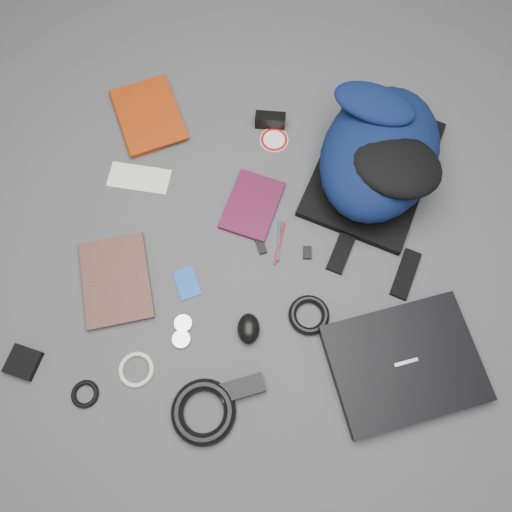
# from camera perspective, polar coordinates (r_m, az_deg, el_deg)

# --- Properties ---
(ground) EXTENTS (4.00, 4.00, 0.00)m
(ground) POSITION_cam_1_polar(r_m,az_deg,el_deg) (1.45, 0.00, -0.27)
(ground) COLOR #4F4F51
(ground) RESTS_ON ground
(backpack) EXTENTS (0.51, 0.60, 0.21)m
(backpack) POSITION_cam_1_polar(r_m,az_deg,el_deg) (1.52, 13.96, 11.40)
(backpack) COLOR black
(backpack) RESTS_ON ground
(laptop) EXTENTS (0.46, 0.41, 0.04)m
(laptop) POSITION_cam_1_polar(r_m,az_deg,el_deg) (1.42, 16.57, -11.66)
(laptop) COLOR black
(laptop) RESTS_ON ground
(textbook_red) EXTENTS (0.28, 0.32, 0.03)m
(textbook_red) POSITION_cam_1_polar(r_m,az_deg,el_deg) (1.70, -15.36, 14.28)
(textbook_red) COLOR maroon
(textbook_red) RESTS_ON ground
(comic_book) EXTENTS (0.25, 0.30, 0.02)m
(comic_book) POSITION_cam_1_polar(r_m,az_deg,el_deg) (1.49, -19.19, -3.37)
(comic_book) COLOR #A5480B
(comic_book) RESTS_ON ground
(envelope) EXTENTS (0.20, 0.10, 0.00)m
(envelope) POSITION_cam_1_polar(r_m,az_deg,el_deg) (1.60, -13.21, 8.68)
(envelope) COLOR white
(envelope) RESTS_ON ground
(dvd_case) EXTENTS (0.20, 0.24, 0.02)m
(dvd_case) POSITION_cam_1_polar(r_m,az_deg,el_deg) (1.50, -0.44, 5.82)
(dvd_case) COLOR #3D0B20
(dvd_case) RESTS_ON ground
(compact_camera) EXTENTS (0.10, 0.04, 0.05)m
(compact_camera) POSITION_cam_1_polar(r_m,az_deg,el_deg) (1.63, 1.64, 15.23)
(compact_camera) COLOR black
(compact_camera) RESTS_ON ground
(sticker_disc) EXTENTS (0.11, 0.11, 0.00)m
(sticker_disc) POSITION_cam_1_polar(r_m,az_deg,el_deg) (1.62, 2.08, 13.14)
(sticker_disc) COLOR white
(sticker_disc) RESTS_ON ground
(pen_teal) EXTENTS (0.01, 0.13, 0.01)m
(pen_teal) POSITION_cam_1_polar(r_m,az_deg,el_deg) (1.47, 2.63, 1.76)
(pen_teal) COLOR #0B6452
(pen_teal) RESTS_ON ground
(pen_red) EXTENTS (0.03, 0.14, 0.01)m
(pen_red) POSITION_cam_1_polar(r_m,az_deg,el_deg) (1.46, 2.70, 1.47)
(pen_red) COLOR #AF0D2C
(pen_red) RESTS_ON ground
(id_badge) EXTENTS (0.09, 0.11, 0.00)m
(id_badge) POSITION_cam_1_polar(r_m,az_deg,el_deg) (1.44, -7.89, -3.08)
(id_badge) COLOR #164DA9
(id_badge) RESTS_ON ground
(usb_black) EXTENTS (0.04, 0.07, 0.01)m
(usb_black) POSITION_cam_1_polar(r_m,az_deg,el_deg) (1.46, 0.50, 1.39)
(usb_black) COLOR black
(usb_black) RESTS_ON ground
(key_fob) EXTENTS (0.02, 0.04, 0.01)m
(key_fob) POSITION_cam_1_polar(r_m,az_deg,el_deg) (1.46, 5.89, 0.38)
(key_fob) COLOR black
(key_fob) RESTS_ON ground
(mouse) EXTENTS (0.07, 0.09, 0.04)m
(mouse) POSITION_cam_1_polar(r_m,az_deg,el_deg) (1.37, -0.85, -8.30)
(mouse) COLOR black
(mouse) RESTS_ON ground
(headphone_left) EXTENTS (0.06, 0.06, 0.01)m
(headphone_left) POSITION_cam_1_polar(r_m,az_deg,el_deg) (1.40, -8.53, -9.38)
(headphone_left) COLOR silver
(headphone_left) RESTS_ON ground
(headphone_right) EXTENTS (0.06, 0.06, 0.01)m
(headphone_right) POSITION_cam_1_polar(r_m,az_deg,el_deg) (1.41, -8.32, -7.65)
(headphone_right) COLOR silver
(headphone_right) RESTS_ON ground
(cable_coil) EXTENTS (0.13, 0.13, 0.02)m
(cable_coil) POSITION_cam_1_polar(r_m,az_deg,el_deg) (1.40, 6.07, -6.72)
(cable_coil) COLOR black
(cable_coil) RESTS_ON ground
(power_brick) EXTENTS (0.13, 0.09, 0.03)m
(power_brick) POSITION_cam_1_polar(r_m,az_deg,el_deg) (1.36, -1.57, -14.83)
(power_brick) COLOR black
(power_brick) RESTS_ON ground
(power_cord_coil) EXTENTS (0.22, 0.22, 0.03)m
(power_cord_coil) POSITION_cam_1_polar(r_m,az_deg,el_deg) (1.36, -6.01, -17.30)
(power_cord_coil) COLOR black
(power_cord_coil) RESTS_ON ground
(pouch) EXTENTS (0.10, 0.10, 0.02)m
(pouch) POSITION_cam_1_polar(r_m,az_deg,el_deg) (1.50, -25.07, -10.94)
(pouch) COLOR black
(pouch) RESTS_ON ground
(earbud_coil) EXTENTS (0.10, 0.10, 0.01)m
(earbud_coil) POSITION_cam_1_polar(r_m,az_deg,el_deg) (1.44, -18.95, -14.69)
(earbud_coil) COLOR black
(earbud_coil) RESTS_ON ground
(white_cable_coil) EXTENTS (0.11, 0.11, 0.01)m
(white_cable_coil) POSITION_cam_1_polar(r_m,az_deg,el_deg) (1.41, -13.53, -12.50)
(white_cable_coil) COLOR silver
(white_cable_coil) RESTS_ON ground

